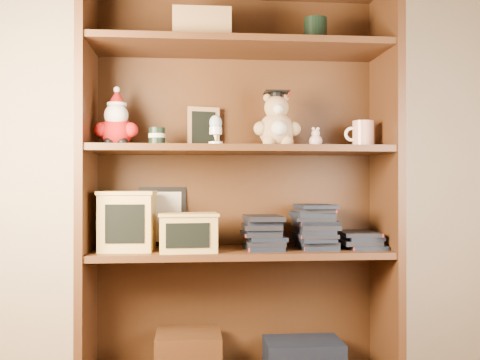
% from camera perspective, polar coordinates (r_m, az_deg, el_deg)
% --- Properties ---
extents(bookcase, '(1.20, 0.35, 1.60)m').
position_cam_1_polar(bookcase, '(2.24, -0.18, -1.06)').
color(bookcase, '#472814').
rests_on(bookcase, ground).
extents(shelf_lower, '(1.14, 0.33, 0.02)m').
position_cam_1_polar(shelf_lower, '(2.20, 0.00, -7.37)').
color(shelf_lower, '#472814').
rests_on(shelf_lower, ground).
extents(shelf_upper, '(1.14, 0.33, 0.02)m').
position_cam_1_polar(shelf_upper, '(2.19, 0.00, 3.08)').
color(shelf_upper, '#472814').
rests_on(shelf_upper, ground).
extents(santa_plush, '(0.17, 0.12, 0.24)m').
position_cam_1_polar(santa_plush, '(2.20, -12.43, 5.63)').
color(santa_plush, '#A50F0F').
rests_on(santa_plush, shelf_upper).
extents(teachers_tin, '(0.06, 0.06, 0.07)m').
position_cam_1_polar(teachers_tin, '(2.19, -8.44, 4.37)').
color(teachers_tin, black).
rests_on(teachers_tin, shelf_upper).
extents(chalkboard_plaque, '(0.13, 0.09, 0.17)m').
position_cam_1_polar(chalkboard_plaque, '(2.30, -3.72, 5.24)').
color(chalkboard_plaque, '#9E7547').
rests_on(chalkboard_plaque, shelf_upper).
extents(egg_cup, '(0.05, 0.05, 0.11)m').
position_cam_1_polar(egg_cup, '(2.11, -2.49, 5.20)').
color(egg_cup, white).
rests_on(egg_cup, shelf_upper).
extents(grad_teddy_bear, '(0.19, 0.16, 0.23)m').
position_cam_1_polar(grad_teddy_bear, '(2.21, 3.75, 5.60)').
color(grad_teddy_bear, tan).
rests_on(grad_teddy_bear, shelf_upper).
extents(pink_figurine, '(0.05, 0.05, 0.08)m').
position_cam_1_polar(pink_figurine, '(2.24, 7.69, 4.11)').
color(pink_figurine, beige).
rests_on(pink_figurine, shelf_upper).
extents(teacher_mug, '(0.12, 0.08, 0.11)m').
position_cam_1_polar(teacher_mug, '(2.29, 12.34, 4.56)').
color(teacher_mug, silver).
rests_on(teacher_mug, shelf_upper).
extents(certificate_frame, '(0.19, 0.05, 0.24)m').
position_cam_1_polar(certificate_frame, '(2.32, -7.91, -3.70)').
color(certificate_frame, black).
rests_on(certificate_frame, shelf_lower).
extents(treats_box, '(0.22, 0.22, 0.23)m').
position_cam_1_polar(treats_box, '(2.19, -11.35, -4.05)').
color(treats_box, tan).
rests_on(treats_box, shelf_lower).
extents(pencils_box, '(0.23, 0.17, 0.15)m').
position_cam_1_polar(pencils_box, '(2.12, -5.33, -5.29)').
color(pencils_box, tan).
rests_on(pencils_box, shelf_lower).
extents(book_stack_left, '(0.14, 0.20, 0.13)m').
position_cam_1_polar(book_stack_left, '(2.20, 2.37, -5.36)').
color(book_stack_left, black).
rests_on(book_stack_left, shelf_lower).
extents(book_stack_mid, '(0.14, 0.20, 0.18)m').
position_cam_1_polar(book_stack_mid, '(2.24, 7.59, -4.67)').
color(book_stack_mid, black).
rests_on(book_stack_mid, shelf_lower).
extents(book_stack_right, '(0.14, 0.20, 0.06)m').
position_cam_1_polar(book_stack_right, '(2.29, 12.15, -5.97)').
color(book_stack_right, black).
rests_on(book_stack_right, shelf_lower).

